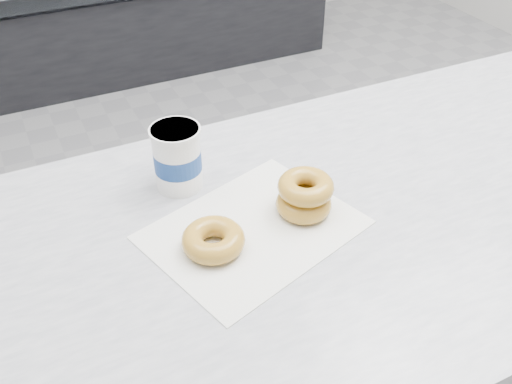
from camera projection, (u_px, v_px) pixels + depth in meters
ground at (285, 289)px, 2.07m from camera, size 5.00×5.00×0.00m
counter at (408, 328)px, 1.36m from camera, size 3.06×0.76×0.90m
wax_paper at (253, 230)px, 0.97m from camera, size 0.40×0.35×0.00m
donut_single at (213, 240)px, 0.92m from camera, size 0.11×0.11×0.04m
donut_stack at (305, 195)px, 0.99m from camera, size 0.10×0.10×0.07m
coffee_cup at (177, 157)px, 1.03m from camera, size 0.10×0.10×0.12m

